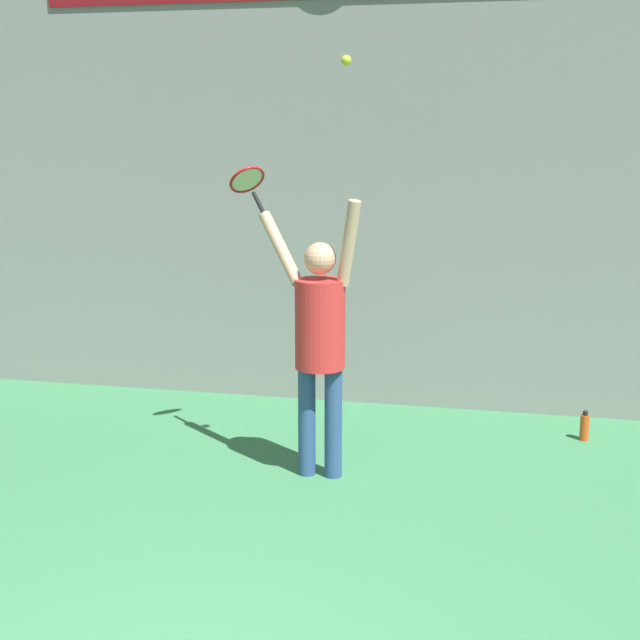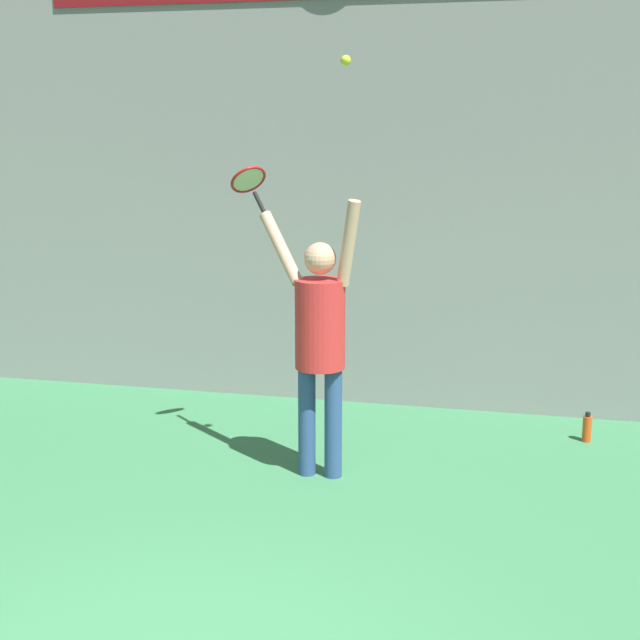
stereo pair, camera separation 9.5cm
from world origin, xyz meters
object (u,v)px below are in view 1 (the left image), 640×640
object	(u,v)px
tennis_ball	(346,60)
water_bottle	(584,427)
tennis_player	(320,333)
tennis_racket	(248,182)

from	to	relation	value
tennis_ball	water_bottle	xyz separation A→B (m)	(1.78, 1.37, -2.87)
tennis_player	tennis_ball	bearing A→B (deg)	-35.66
tennis_player	tennis_ball	world-z (taller)	tennis_ball
tennis_racket	tennis_ball	distance (m)	1.33
water_bottle	tennis_ball	bearing A→B (deg)	-142.56
tennis_player	water_bottle	xyz separation A→B (m)	(2.00, 1.21, -0.98)
tennis_racket	water_bottle	world-z (taller)	tennis_racket
tennis_player	tennis_racket	bearing A→B (deg)	147.19
tennis_player	tennis_racket	distance (m)	1.31
tennis_player	water_bottle	world-z (taller)	tennis_player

